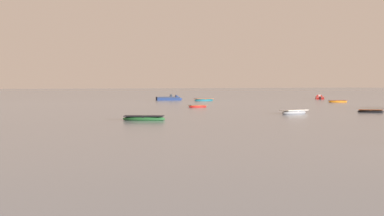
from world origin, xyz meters
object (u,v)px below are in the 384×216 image
(motorboat_moored_1, at_px, (172,99))
(rowboat_moored_8, at_px, (371,111))
(motorboat_moored_0, at_px, (319,98))
(rowboat_moored_4, at_px, (294,112))
(rowboat_moored_11, at_px, (338,102))
(rowboat_moored_7, at_px, (144,119))
(rowboat_moored_9, at_px, (198,106))
(rowboat_moored_5, at_px, (204,100))

(motorboat_moored_1, distance_m, rowboat_moored_8, 57.83)
(motorboat_moored_0, xyz_separation_m, motorboat_moored_1, (-31.97, 8.30, 0.03))
(rowboat_moored_4, bearing_deg, rowboat_moored_11, 28.33)
(motorboat_moored_0, distance_m, rowboat_moored_7, 82.90)
(motorboat_moored_0, xyz_separation_m, rowboat_moored_7, (-66.27, -49.80, -0.05))
(rowboat_moored_7, xyz_separation_m, rowboat_moored_9, (19.66, 23.41, -0.04))
(rowboat_moored_5, height_order, rowboat_moored_11, rowboat_moored_5)
(rowboat_moored_8, height_order, rowboat_moored_9, rowboat_moored_8)
(rowboat_moored_4, relative_size, rowboat_moored_11, 1.09)
(rowboat_moored_9, bearing_deg, motorboat_moored_1, -114.39)
(motorboat_moored_0, height_order, rowboat_moored_8, motorboat_moored_0)
(rowboat_moored_7, bearing_deg, rowboat_moored_5, 87.99)
(motorboat_moored_1, height_order, rowboat_moored_5, motorboat_moored_1)
(motorboat_moored_1, relative_size, rowboat_moored_4, 1.42)
(motorboat_moored_0, xyz_separation_m, rowboat_moored_5, (-29.14, 0.49, -0.04))
(motorboat_moored_0, relative_size, rowboat_moored_9, 1.59)
(motorboat_moored_1, relative_size, rowboat_moored_5, 1.37)
(rowboat_moored_11, bearing_deg, motorboat_moored_0, 77.30)
(rowboat_moored_9, bearing_deg, motorboat_moored_0, -151.98)
(rowboat_moored_5, bearing_deg, motorboat_moored_0, -1.25)
(rowboat_moored_9, bearing_deg, rowboat_moored_5, -124.53)
(rowboat_moored_4, height_order, rowboat_moored_9, rowboat_moored_4)
(rowboat_moored_9, height_order, rowboat_moored_11, rowboat_moored_11)
(motorboat_moored_1, height_order, rowboat_moored_11, motorboat_moored_1)
(rowboat_moored_4, relative_size, rowboat_moored_7, 1.02)
(rowboat_moored_8, distance_m, rowboat_moored_9, 24.78)
(motorboat_moored_0, bearing_deg, rowboat_moored_5, 128.02)
(rowboat_moored_8, bearing_deg, rowboat_moored_9, 159.29)
(motorboat_moored_0, relative_size, rowboat_moored_8, 1.64)
(rowboat_moored_7, bearing_deg, motorboat_moored_1, 93.87)
(rowboat_moored_8, bearing_deg, rowboat_moored_11, 98.36)
(motorboat_moored_0, height_order, motorboat_moored_1, motorboat_moored_1)
(rowboat_moored_11, bearing_deg, rowboat_moored_7, -128.20)
(rowboat_moored_9, bearing_deg, rowboat_moored_4, 87.71)
(motorboat_moored_1, xyz_separation_m, rowboat_moored_5, (2.83, -7.82, -0.08))
(motorboat_moored_1, distance_m, rowboat_moored_5, 8.31)
(motorboat_moored_0, bearing_deg, rowboat_moored_4, 174.28)
(rowboat_moored_4, height_order, rowboat_moored_11, rowboat_moored_4)
(rowboat_moored_4, xyz_separation_m, rowboat_moored_11, (33.40, 27.88, -0.01))
(rowboat_moored_8, bearing_deg, motorboat_moored_1, 131.69)
(motorboat_moored_1, xyz_separation_m, rowboat_moored_4, (-14.94, -55.72, -0.09))
(rowboat_moored_9, bearing_deg, rowboat_moored_7, 48.48)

